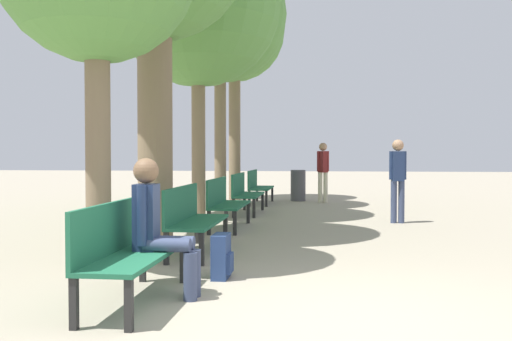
{
  "coord_description": "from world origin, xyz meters",
  "views": [
    {
      "loc": [
        -0.02,
        -4.58,
        1.36
      ],
      "look_at": [
        -1.3,
        6.1,
        1.05
      ],
      "focal_mm": 40.0,
      "sensor_mm": 36.0,
      "label": 1
    }
  ],
  "objects": [
    {
      "name": "ground_plane",
      "position": [
        0.0,
        0.0,
        0.0
      ],
      "size": [
        80.0,
        80.0,
        0.0
      ],
      "primitive_type": "plane",
      "color": "gray"
    },
    {
      "name": "bench_row_0",
      "position": [
        -1.82,
        0.43,
        0.52
      ],
      "size": [
        0.53,
        1.77,
        0.92
      ],
      "color": "#1E6042",
      "rests_on": "ground_plane"
    },
    {
      "name": "bench_row_1",
      "position": [
        -1.82,
        3.03,
        0.52
      ],
      "size": [
        0.53,
        1.77,
        0.92
      ],
      "color": "#1E6042",
      "rests_on": "ground_plane"
    },
    {
      "name": "bench_row_2",
      "position": [
        -1.82,
        5.62,
        0.52
      ],
      "size": [
        0.53,
        1.77,
        0.92
      ],
      "color": "#1E6042",
      "rests_on": "ground_plane"
    },
    {
      "name": "bench_row_3",
      "position": [
        -1.82,
        8.22,
        0.52
      ],
      "size": [
        0.53,
        1.77,
        0.92
      ],
      "color": "#1E6042",
      "rests_on": "ground_plane"
    },
    {
      "name": "bench_row_4",
      "position": [
        -1.82,
        10.81,
        0.52
      ],
      "size": [
        0.53,
        1.77,
        0.92
      ],
      "color": "#1E6042",
      "rests_on": "ground_plane"
    },
    {
      "name": "tree_row_2",
      "position": [
        -2.67,
        7.27,
        4.52
      ],
      "size": [
        3.51,
        3.51,
        6.29
      ],
      "color": "#7A664C",
      "rests_on": "ground_plane"
    },
    {
      "name": "tree_row_3",
      "position": [
        -2.67,
        9.82,
        4.86
      ],
      "size": [
        3.4,
        3.4,
        6.58
      ],
      "color": "#7A664C",
      "rests_on": "ground_plane"
    },
    {
      "name": "tree_row_4",
      "position": [
        -2.67,
        12.16,
        4.93
      ],
      "size": [
        2.97,
        2.97,
        6.47
      ],
      "color": "#7A664C",
      "rests_on": "ground_plane"
    },
    {
      "name": "person_seated",
      "position": [
        -1.57,
        0.64,
        0.7
      ],
      "size": [
        0.63,
        0.36,
        1.32
      ],
      "color": "#384260",
      "rests_on": "ground_plane"
    },
    {
      "name": "backpack",
      "position": [
        -1.13,
        1.53,
        0.24
      ],
      "size": [
        0.2,
        0.36,
        0.48
      ],
      "color": "navy",
      "rests_on": "ground_plane"
    },
    {
      "name": "pedestrian_near",
      "position": [
        1.41,
        6.85,
        0.94
      ],
      "size": [
        0.33,
        0.22,
        1.64
      ],
      "color": "#384260",
      "rests_on": "ground_plane"
    },
    {
      "name": "pedestrian_mid",
      "position": [
        -0.06,
        11.48,
        0.96
      ],
      "size": [
        0.34,
        0.3,
        1.67
      ],
      "color": "beige",
      "rests_on": "ground_plane"
    },
    {
      "name": "trash_bin",
      "position": [
        -0.77,
        11.91,
        0.45
      ],
      "size": [
        0.43,
        0.43,
        0.89
      ],
      "color": "#4C4C51",
      "rests_on": "ground_plane"
    }
  ]
}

